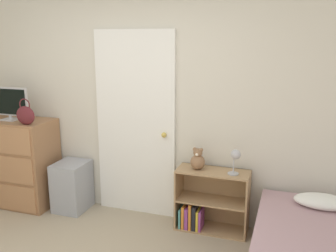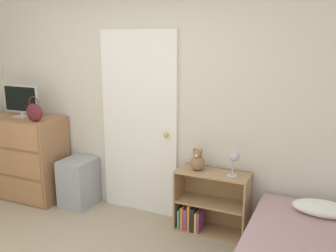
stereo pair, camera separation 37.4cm
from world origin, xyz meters
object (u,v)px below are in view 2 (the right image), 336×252
at_px(tv, 21,100).
at_px(handbag, 34,112).
at_px(storage_bin, 78,182).
at_px(desk_lamp, 234,159).
at_px(teddy_bear, 198,161).
at_px(bookshelf, 206,206).
at_px(dresser, 28,157).

distance_m(tv, handbag, 0.38).
relative_size(storage_bin, desk_lamp, 2.18).
bearing_deg(teddy_bear, desk_lamp, -6.29).
bearing_deg(storage_bin, bookshelf, 1.91).
height_order(storage_bin, teddy_bear, teddy_bear).
bearing_deg(bookshelf, teddy_bear, -175.77).
bearing_deg(teddy_bear, bookshelf, 4.23).
xyz_separation_m(storage_bin, desk_lamp, (1.87, 0.00, 0.55)).
bearing_deg(dresser, desk_lamp, 1.19).
distance_m(dresser, handbag, 0.72).
distance_m(teddy_bear, desk_lamp, 0.40).
height_order(tv, handbag, tv).
bearing_deg(desk_lamp, tv, -178.35).
bearing_deg(bookshelf, tv, -176.91).
relative_size(tv, handbag, 1.75).
relative_size(bookshelf, teddy_bear, 3.24).
relative_size(handbag, teddy_bear, 1.27).
bearing_deg(dresser, storage_bin, 4.08).
height_order(dresser, bookshelf, dresser).
distance_m(tv, bookshelf, 2.50).
xyz_separation_m(dresser, teddy_bear, (2.19, 0.10, 0.23)).
xyz_separation_m(handbag, bookshelf, (1.97, 0.27, -0.87)).
relative_size(tv, desk_lamp, 1.96).
bearing_deg(bookshelf, handbag, -172.29).
distance_m(dresser, bookshelf, 2.31).
bearing_deg(dresser, teddy_bear, 2.51).
relative_size(dresser, bookshelf, 1.40).
bearing_deg(bookshelf, dresser, -177.42).
bearing_deg(storage_bin, handbag, -151.18).
bearing_deg(tv, storage_bin, 5.65).
bearing_deg(teddy_bear, storage_bin, -178.25).
height_order(bookshelf, teddy_bear, teddy_bear).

